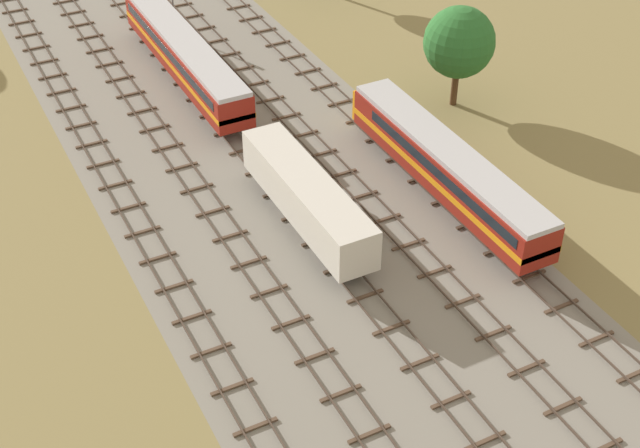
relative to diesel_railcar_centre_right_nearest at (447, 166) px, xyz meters
The scene contains 12 objects.
ground_plane 15.80m from the diesel_railcar_centre_right_nearest, 128.64° to the left, with size 480.00×480.00×0.00m, color olive.
ballast_bed 15.80m from the diesel_railcar_centre_right_nearest, 128.64° to the left, with size 23.47×176.00×0.01m, color gray.
track_far_left 23.63m from the diesel_railcar_centre_right_nearest, 145.91° to the left, with size 2.40×126.00×0.29m.
track_left 19.82m from the diesel_railcar_centre_right_nearest, 137.94° to the left, with size 2.40×126.00×0.29m.
track_centre_left 16.56m from the diesel_railcar_centre_right_nearest, 126.45° to the left, with size 2.40×126.00×0.29m.
track_centre 14.26m from the diesel_railcar_centre_right_nearest, 110.27° to the left, with size 2.40×126.00×0.29m.
track_centre_right 13.40m from the diesel_railcar_centre_right_nearest, 90.00° to the left, with size 2.40×126.00×0.29m.
diesel_railcar_centre_right_nearest is the anchor object (origin of this frame).
freight_boxcar_centre_left_near 9.82m from the diesel_railcar_centre_right_nearest, behind, with size 2.87×14.00×3.60m.
passenger_coach_centre_left_mid 25.56m from the diesel_railcar_centre_right_nearest, 112.39° to the left, with size 2.96×22.00×3.80m.
signal_post_nearest 33.83m from the diesel_railcar_centre_right_nearest, 102.46° to the left, with size 0.28×0.47×4.97m.
lineside_tree_1 13.40m from the diesel_railcar_centre_right_nearest, 53.13° to the left, with size 5.53×5.53×8.12m.
Camera 1 is at (-20.12, 4.23, 34.91)m, focal length 49.50 mm.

